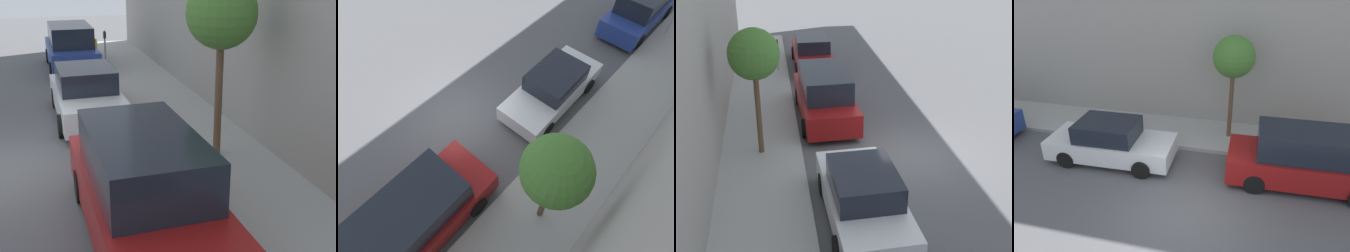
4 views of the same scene
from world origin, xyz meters
TOP-DOWN VIEW (x-y plane):
  - ground_plane at (0.00, 0.00)m, footprint 60.00×60.00m
  - sidewalk at (4.80, 0.00)m, footprint 2.60×32.00m
  - parked_minivan_second at (2.38, -3.46)m, footprint 2.02×4.94m
  - parked_sedan_third at (2.25, 3.19)m, footprint 1.92×4.54m
  - street_tree at (4.80, -0.78)m, footprint 1.56×1.56m

SIDE VIEW (x-z plane):
  - ground_plane at x=0.00m, z-range 0.00..0.00m
  - sidewalk at x=4.80m, z-range 0.00..0.15m
  - parked_sedan_third at x=2.25m, z-range -0.04..1.50m
  - parked_minivan_second at x=2.38m, z-range -0.03..1.87m
  - street_tree at x=4.80m, z-range 1.35..5.41m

